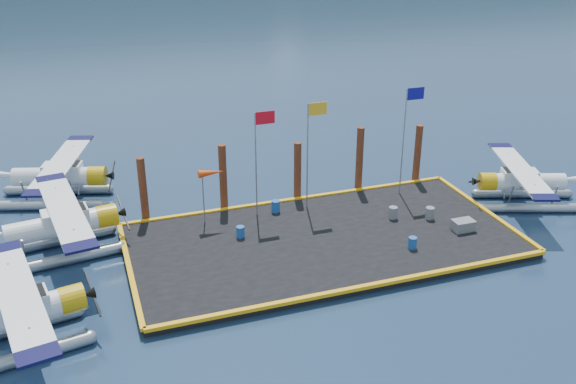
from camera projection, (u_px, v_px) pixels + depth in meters
name	position (u px, v px, depth m)	size (l,w,h in m)	color
ground	(323.00, 245.00, 33.86)	(4000.00, 4000.00, 0.00)	#172646
dock	(323.00, 241.00, 33.78)	(20.00, 10.00, 0.40)	black
dock_bumpers	(323.00, 236.00, 33.66)	(20.25, 10.25, 0.18)	orange
seaplane_a	(12.00, 319.00, 25.34)	(8.65, 9.44, 3.34)	gray
seaplane_b	(59.00, 229.00, 32.28)	(8.82, 9.70, 3.43)	gray
seaplane_c	(57.00, 179.00, 38.11)	(8.88, 9.52, 3.40)	gray
seaplane_d	(524.00, 184.00, 37.77)	(8.12, 8.65, 3.11)	gray
drum_0	(240.00, 232.00, 33.66)	(0.44, 0.44, 0.61)	#1A4993
drum_1	(412.00, 243.00, 32.57)	(0.43, 0.43, 0.61)	#1A4993
drum_2	(430.00, 213.00, 35.63)	(0.48, 0.48, 0.67)	slate
drum_4	(393.00, 213.00, 35.68)	(0.48, 0.48, 0.67)	slate
drum_5	(276.00, 206.00, 36.42)	(0.48, 0.48, 0.68)	#1A4993
crate	(463.00, 225.00, 34.40)	(1.15, 0.77, 0.57)	slate
flagpole_red	(259.00, 148.00, 34.64)	(1.14, 0.08, 6.00)	gray
flagpole_yellow	(311.00, 140.00, 35.48)	(1.14, 0.08, 6.20)	gray
flagpole_blue	(407.00, 125.00, 37.19)	(1.14, 0.08, 6.50)	gray
windsock	(211.00, 174.00, 34.31)	(1.40, 0.44, 3.12)	gray
piling_0	(143.00, 192.00, 35.16)	(0.44, 0.44, 4.00)	#3F1E12
piling_1	(223.00, 180.00, 36.46)	(0.44, 0.44, 4.20)	#3F1E12
piling_2	(298.00, 173.00, 37.88)	(0.44, 0.44, 3.80)	#3F1E12
piling_3	(359.00, 161.00, 38.96)	(0.44, 0.44, 4.30)	#3F1E12
piling_4	(417.00, 156.00, 40.21)	(0.44, 0.44, 4.00)	#3F1E12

